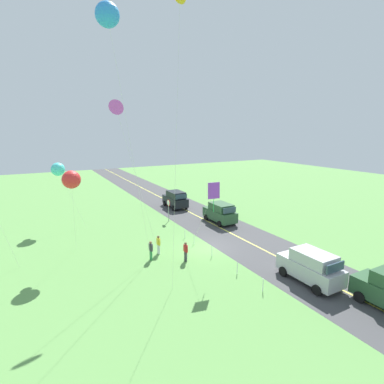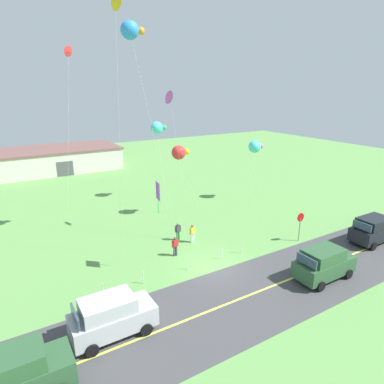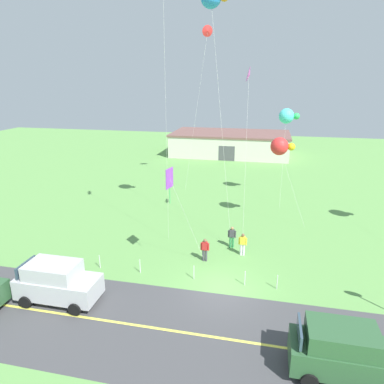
# 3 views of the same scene
# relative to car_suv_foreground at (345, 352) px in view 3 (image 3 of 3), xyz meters

# --- Properties ---
(ground_plane) EXTENTS (120.00, 120.00, 0.10)m
(ground_plane) POSITION_rel_car_suv_foreground_xyz_m (-5.58, 5.04, -1.20)
(ground_plane) COLOR #60994C
(asphalt_road) EXTENTS (120.00, 7.00, 0.00)m
(asphalt_road) POSITION_rel_car_suv_foreground_xyz_m (-5.58, 1.04, -1.15)
(asphalt_road) COLOR #424244
(asphalt_road) RESTS_ON ground
(road_centre_stripe) EXTENTS (120.00, 0.16, 0.00)m
(road_centre_stripe) POSITION_rel_car_suv_foreground_xyz_m (-5.58, 1.04, -1.15)
(road_centre_stripe) COLOR #E5E04C
(road_centre_stripe) RESTS_ON asphalt_road
(car_suv_foreground) EXTENTS (4.40, 2.12, 2.24)m
(car_suv_foreground) POSITION_rel_car_suv_foreground_xyz_m (0.00, 0.00, 0.00)
(car_suv_foreground) COLOR #2D5633
(car_suv_foreground) RESTS_ON ground
(car_parked_west_near) EXTENTS (4.40, 2.12, 2.24)m
(car_parked_west_near) POSITION_rel_car_suv_foreground_xyz_m (-14.12, 2.07, 0.00)
(car_parked_west_near) COLOR #B7B7BC
(car_parked_west_near) RESTS_ON ground
(person_adult_near) EXTENTS (0.58, 0.22, 1.60)m
(person_adult_near) POSITION_rel_car_suv_foreground_xyz_m (-7.15, 8.06, -0.29)
(person_adult_near) COLOR #3F3F47
(person_adult_near) RESTS_ON ground
(person_adult_companion) EXTENTS (0.58, 0.22, 1.60)m
(person_adult_companion) POSITION_rel_car_suv_foreground_xyz_m (-4.77, 9.40, -0.29)
(person_adult_companion) COLOR silver
(person_adult_companion) RESTS_ON ground
(person_child_watcher) EXTENTS (0.58, 0.22, 1.60)m
(person_child_watcher) POSITION_rel_car_suv_foreground_xyz_m (-5.61, 10.41, -0.29)
(person_child_watcher) COLOR #338C4C
(person_child_watcher) RESTS_ON ground
(kite_red_low) EXTENTS (2.05, 1.78, 6.57)m
(kite_red_low) POSITION_rel_car_suv_foreground_xyz_m (-9.06, 6.76, 4.71)
(kite_red_low) COLOR silver
(kite_red_low) RESTS_ON ground
(kite_blue_mid) EXTENTS (0.58, 3.66, 12.36)m
(kite_blue_mid) POSITION_rel_car_suv_foreground_xyz_m (-5.08, 12.47, 10.59)
(kite_blue_mid) COLOR silver
(kite_blue_mid) RESTS_ON ground
(kite_orange_near) EXTENTS (3.17, 1.40, 7.23)m
(kite_orange_near) POSITION_rel_car_suv_foreground_xyz_m (-2.57, 15.55, 5.38)
(kite_orange_near) COLOR silver
(kite_orange_near) RESTS_ON ground
(kite_cyan_top) EXTENTS (1.90, 2.73, 8.99)m
(kite_cyan_top) POSITION_rel_car_suv_foreground_xyz_m (-1.96, 21.71, 7.13)
(kite_cyan_top) COLOR silver
(kite_cyan_top) RESTS_ON ground
(kite_purple_back) EXTENTS (2.61, 1.77, 16.63)m
(kite_purple_back) POSITION_rel_car_suv_foreground_xyz_m (-10.09, 24.71, 14.82)
(kite_purple_back) COLOR silver
(kite_purple_back) RESTS_ON ground
(warehouse_distant) EXTENTS (18.36, 10.20, 3.50)m
(warehouse_distant) POSITION_rel_car_suv_foreground_xyz_m (-9.41, 43.29, 0.60)
(warehouse_distant) COLOR beige
(warehouse_distant) RESTS_ON ground
(fence_post_0) EXTENTS (0.05, 0.05, 0.90)m
(fence_post_0) POSITION_rel_car_suv_foreground_xyz_m (-13.54, 5.74, -0.70)
(fence_post_0) COLOR silver
(fence_post_0) RESTS_ON ground
(fence_post_1) EXTENTS (0.05, 0.05, 0.90)m
(fence_post_1) POSITION_rel_car_suv_foreground_xyz_m (-10.82, 5.74, -0.70)
(fence_post_1) COLOR silver
(fence_post_1) RESTS_ON ground
(fence_post_2) EXTENTS (0.05, 0.05, 0.90)m
(fence_post_2) POSITION_rel_car_suv_foreground_xyz_m (-7.39, 5.74, -0.70)
(fence_post_2) COLOR silver
(fence_post_2) RESTS_ON ground
(fence_post_3) EXTENTS (0.05, 0.05, 0.90)m
(fence_post_3) POSITION_rel_car_suv_foreground_xyz_m (-4.33, 5.74, -0.70)
(fence_post_3) COLOR silver
(fence_post_3) RESTS_ON ground
(fence_post_4) EXTENTS (0.05, 0.05, 0.90)m
(fence_post_4) POSITION_rel_car_suv_foreground_xyz_m (-2.50, 5.74, -0.70)
(fence_post_4) COLOR silver
(fence_post_4) RESTS_ON ground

